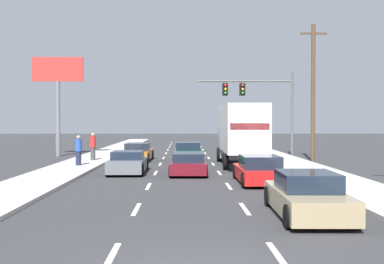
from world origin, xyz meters
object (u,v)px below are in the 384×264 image
at_px(box_truck, 241,132).
at_px(car_red, 259,170).
at_px(car_orange, 138,153).
at_px(pedestrian_mid_block, 78,150).
at_px(car_maroon, 189,164).
at_px(pedestrian_near_corner, 93,146).
at_px(car_gray, 128,163).
at_px(car_green, 188,153).
at_px(car_tan, 307,196).
at_px(traffic_signal_mast, 253,95).
at_px(roadside_billboard, 58,86).
at_px(utility_pole_mid, 313,91).

xyz_separation_m(box_truck, car_red, (-0.17, -7.54, -1.55)).
relative_size(car_orange, pedestrian_mid_block, 2.44).
relative_size(car_maroon, pedestrian_near_corner, 2.29).
bearing_deg(car_orange, car_maroon, -67.19).
distance_m(car_gray, car_maroon, 3.26).
xyz_separation_m(car_orange, car_green, (3.51, -0.54, 0.04)).
distance_m(car_gray, pedestrian_near_corner, 7.36).
bearing_deg(box_truck, car_tan, -89.92).
relative_size(box_truck, pedestrian_near_corner, 4.44).
relative_size(traffic_signal_mast, roadside_billboard, 0.96).
distance_m(car_orange, car_maroon, 8.93).
xyz_separation_m(car_red, traffic_signal_mast, (2.14, 15.46, 4.22)).
height_order(car_orange, pedestrian_near_corner, pedestrian_near_corner).
bearing_deg(pedestrian_near_corner, car_gray, -64.37).
xyz_separation_m(car_orange, box_truck, (6.72, -4.19, 1.55)).
relative_size(car_gray, car_red, 0.98).
bearing_deg(car_green, utility_pole_mid, -3.53).
xyz_separation_m(car_tan, traffic_signal_mast, (1.95, 22.56, 4.20)).
bearing_deg(car_gray, utility_pole_mid, 29.30).
distance_m(car_orange, pedestrian_mid_block, 5.63).
bearing_deg(car_orange, box_truck, -31.96).
bearing_deg(car_tan, car_orange, 109.70).
relative_size(car_green, car_maroon, 1.08).
xyz_separation_m(car_orange, car_red, (6.55, -11.73, 0.00)).
distance_m(car_tan, pedestrian_mid_block, 17.21).
height_order(car_maroon, box_truck, box_truck).
distance_m(traffic_signal_mast, pedestrian_mid_block, 14.94).
relative_size(pedestrian_near_corner, pedestrian_mid_block, 1.03).
bearing_deg(car_orange, pedestrian_near_corner, -160.22).
xyz_separation_m(traffic_signal_mast, pedestrian_mid_block, (-11.76, -8.42, -3.76)).
bearing_deg(pedestrian_mid_block, traffic_signal_mast, 35.61).
distance_m(roadside_billboard, pedestrian_mid_block, 10.52).
relative_size(car_maroon, car_red, 0.98).
distance_m(car_orange, car_tan, 20.00).
distance_m(car_orange, car_gray, 7.68).
xyz_separation_m(box_truck, pedestrian_mid_block, (-9.79, -0.50, -1.09)).
bearing_deg(roadside_billboard, pedestrian_near_corner, -53.94).
distance_m(car_tan, roadside_billboard, 27.03).
bearing_deg(car_gray, pedestrian_mid_block, 138.08).
distance_m(car_green, utility_pole_mid, 9.50).
height_order(traffic_signal_mast, roadside_billboard, roadside_billboard).
distance_m(car_green, box_truck, 5.10).
distance_m(car_gray, box_truck, 7.52).
xyz_separation_m(car_green, traffic_signal_mast, (5.18, 4.26, 4.18)).
distance_m(roadside_billboard, pedestrian_near_corner, 7.79).
bearing_deg(box_truck, roadside_billboard, 148.26).
bearing_deg(car_gray, car_orange, 91.83).
xyz_separation_m(car_orange, car_tan, (6.74, -18.83, 0.02)).
relative_size(car_green, utility_pole_mid, 0.49).
distance_m(car_green, car_red, 11.60).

